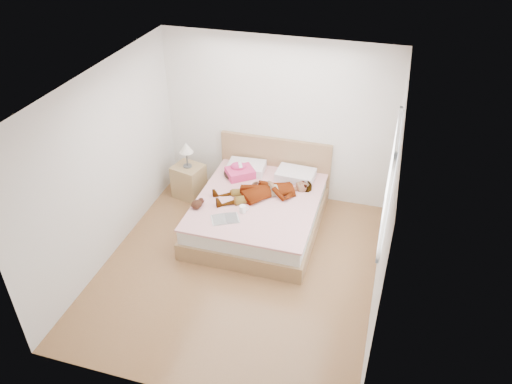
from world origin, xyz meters
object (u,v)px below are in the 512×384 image
Objects in this scene: towel at (240,171)px; coffee_mug at (243,209)px; plush_toy at (198,204)px; nightstand at (189,179)px; magazine at (225,219)px; bed at (259,209)px; woman at (264,189)px; phone at (240,165)px.

coffee_mug is at bearing -69.52° from towel.
plush_toy is 0.25× the size of nightstand.
plush_toy is (-0.65, -0.07, 0.01)m from coffee_mug.
magazine is at bearing -47.48° from nightstand.
nightstand is at bearing 132.52° from magazine.
nightstand is at bearing 120.16° from plush_toy.
bed reaches higher than magazine.
woman is 0.73× the size of bed.
towel is 1.17× the size of magazine.
towel is (-0.45, 0.45, 0.32)m from bed.
nightstand is (-0.87, -0.02, -0.28)m from towel.
magazine is (0.14, -1.14, -0.19)m from phone.
phone is 0.98m from coffee_mug.
woman is 6.32× the size of plush_toy.
woman is 1.46m from nightstand.
bed is at bearing -77.55° from woman.
nightstand is (-1.02, 1.11, -0.20)m from magazine.
magazine is 0.50m from plush_toy.
towel is 0.97m from coffee_mug.
coffee_mug is at bearing -101.09° from phone.
plush_toy is (-0.32, -0.97, -0.02)m from towel.
magazine is (0.15, -1.14, -0.08)m from towel.
magazine is at bearing -113.77° from phone.
woman is 0.65m from towel.
woman is at bearing 43.39° from bed.
phone is at bearing 134.03° from bed.
towel is at bearing 97.70° from magazine.
woman is at bearing 71.27° from coffee_mug.
bed is (-0.06, -0.06, -0.34)m from woman.
phone is 0.44× the size of plush_toy.
nightstand is at bearing -178.58° from towel.
towel reaches higher than woman.
towel is at bearing 72.01° from plush_toy.
woman is 10.52× the size of coffee_mug.
coffee_mug is at bearing 5.90° from plush_toy.
bed reaches higher than plush_toy.
phone is 1.16m from magazine.
nightstand is (-1.38, 0.38, -0.29)m from woman.
phone is at bearing 109.85° from coffee_mug.
plush_toy is (-0.47, 0.16, 0.06)m from magazine.
towel is 1.15m from magazine.
coffee_mug is 0.60× the size of plush_toy.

